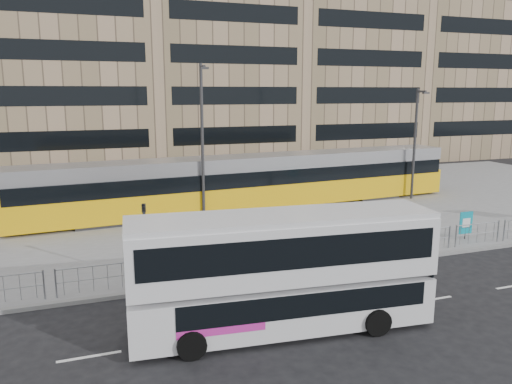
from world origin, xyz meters
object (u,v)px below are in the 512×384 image
object	(u,v)px
tram	(251,182)
traffic_light_west	(145,231)
lamp_post_east	(415,139)
ad_panel	(466,223)
lamp_post_west	(202,137)
pedestrian	(377,219)
double_decker_bus	(283,269)

from	to	relation	value
tram	traffic_light_west	world-z (taller)	tram
traffic_light_west	lamp_post_east	xyz separation A→B (m)	(19.67, 9.32, 2.20)
ad_panel	lamp_post_east	xyz separation A→B (m)	(3.60, 9.17, 3.34)
ad_panel	lamp_post_west	bearing A→B (deg)	145.28
tram	lamp_post_west	bearing A→B (deg)	-157.12
ad_panel	pedestrian	distance (m)	4.43
ad_panel	traffic_light_west	distance (m)	16.11
tram	double_decker_bus	bearing A→B (deg)	-109.62
pedestrian	lamp_post_west	xyz separation A→B (m)	(-7.94, 5.92, 4.07)
ad_panel	pedestrian	world-z (taller)	pedestrian
pedestrian	traffic_light_west	size ratio (longest dim) A/B	0.51
ad_panel	lamp_post_east	world-z (taller)	lamp_post_east
traffic_light_west	double_decker_bus	bearing A→B (deg)	-42.25
ad_panel	pedestrian	bearing A→B (deg)	147.00
double_decker_bus	traffic_light_west	world-z (taller)	double_decker_bus
tram	pedestrian	xyz separation A→B (m)	(4.38, -7.72, -0.93)
double_decker_bus	lamp_post_west	distance (m)	14.48
tram	ad_panel	world-z (taller)	tram
lamp_post_east	tram	bearing A→B (deg)	174.90
pedestrian	lamp_post_west	world-z (taller)	lamp_post_west
tram	pedestrian	distance (m)	8.93
lamp_post_east	traffic_light_west	bearing A→B (deg)	-154.65
ad_panel	lamp_post_west	distance (m)	14.88
pedestrian	traffic_light_west	xyz separation A→B (m)	(-12.41, -2.64, 1.19)
traffic_light_west	lamp_post_west	bearing A→B (deg)	77.69
tram	ad_panel	distance (m)	13.03
ad_panel	pedestrian	xyz separation A→B (m)	(-3.66, 2.49, -0.05)
tram	pedestrian	size ratio (longest dim) A/B	18.51
ad_panel	lamp_post_west	xyz separation A→B (m)	(-11.60, 8.41, 4.02)
pedestrian	ad_panel	bearing A→B (deg)	-118.73
ad_panel	lamp_post_east	bearing A→B (deg)	69.77
ad_panel	lamp_post_west	size ratio (longest dim) A/B	0.16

